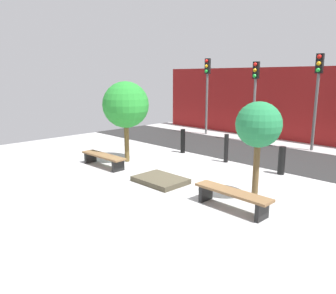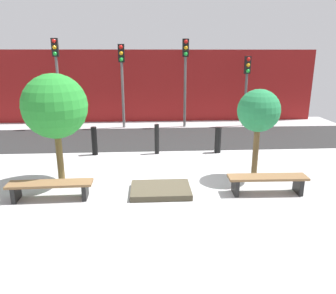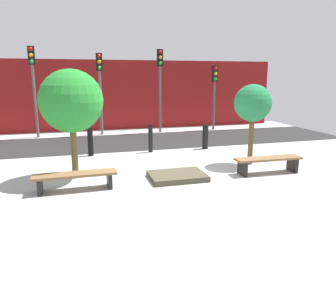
{
  "view_description": "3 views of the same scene",
  "coord_description": "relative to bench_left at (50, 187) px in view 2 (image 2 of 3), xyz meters",
  "views": [
    {
      "loc": [
        6.7,
        -6.83,
        3.08
      ],
      "look_at": [
        -0.19,
        0.05,
        0.97
      ],
      "focal_mm": 35.0,
      "sensor_mm": 36.0,
      "label": 1
    },
    {
      "loc": [
        -0.28,
        -8.04,
        3.41
      ],
      "look_at": [
        0.18,
        -0.56,
        1.22
      ],
      "focal_mm": 35.0,
      "sensor_mm": 36.0,
      "label": 2
    },
    {
      "loc": [
        -2.51,
        -8.55,
        2.72
      ],
      "look_at": [
        -0.14,
        -0.05,
        0.8
      ],
      "focal_mm": 35.0,
      "sensor_mm": 36.0,
      "label": 3
    }
  ],
  "objects": [
    {
      "name": "bench_right",
      "position": [
        5.28,
        0.0,
        0.02
      ],
      "size": [
        1.96,
        0.49,
        0.46
      ],
      "rotation": [
        0.0,
        0.0,
        -0.02
      ],
      "color": "black",
      "rests_on": "ground"
    },
    {
      "name": "ground_plane",
      "position": [
        2.64,
        0.66,
        -0.31
      ],
      "size": [
        18.0,
        18.0,
        0.0
      ],
      "primitive_type": "plane",
      "color": "#A9A9A9"
    },
    {
      "name": "traffic_light_west",
      "position": [
        -1.63,
        7.7,
        2.42
      ],
      "size": [
        0.28,
        0.27,
        3.98
      ],
      "color": "#606060",
      "rests_on": "ground"
    },
    {
      "name": "bench_left",
      "position": [
        0.0,
        0.0,
        0.0
      ],
      "size": [
        1.99,
        0.5,
        0.42
      ],
      "rotation": [
        0.0,
        0.0,
        0.02
      ],
      "color": "black",
      "rests_on": "ground"
    },
    {
      "name": "bollard_left",
      "position": [
        2.64,
        3.5,
        0.2
      ],
      "size": [
        0.16,
        0.16,
        1.04
      ],
      "primitive_type": "cylinder",
      "color": "black",
      "rests_on": "ground"
    },
    {
      "name": "bollard_far_left",
      "position": [
        0.51,
        3.5,
        0.17
      ],
      "size": [
        0.19,
        0.19,
        0.97
      ],
      "primitive_type": "cylinder",
      "color": "black",
      "rests_on": "ground"
    },
    {
      "name": "tree_behind_right_bench",
      "position": [
        5.28,
        1.03,
        1.57
      ],
      "size": [
        1.13,
        1.13,
        2.48
      ],
      "color": "brown",
      "rests_on": "ground"
    },
    {
      "name": "tree_behind_left_bench",
      "position": [
        0.0,
        1.03,
        1.75
      ],
      "size": [
        1.65,
        1.65,
        2.91
      ],
      "color": "brown",
      "rests_on": "ground"
    },
    {
      "name": "traffic_light_east",
      "position": [
        6.91,
        7.7,
        1.93
      ],
      "size": [
        0.28,
        0.27,
        3.22
      ],
      "color": "#535353",
      "rests_on": "ground"
    },
    {
      "name": "planter_bed",
      "position": [
        2.64,
        0.2,
        -0.24
      ],
      "size": [
        1.49,
        1.08,
        0.15
      ],
      "primitive_type": "cube",
      "color": "#484131",
      "rests_on": "ground"
    },
    {
      "name": "bollard_center",
      "position": [
        4.77,
        3.5,
        0.14
      ],
      "size": [
        0.22,
        0.22,
        0.91
      ],
      "primitive_type": "cylinder",
      "color": "black",
      "rests_on": "ground"
    },
    {
      "name": "road_strip",
      "position": [
        2.64,
        5.58,
        -0.31
      ],
      "size": [
        18.0,
        3.66,
        0.01
      ],
      "primitive_type": "cube",
      "color": "#262626",
      "rests_on": "ground"
    },
    {
      "name": "traffic_light_mid_east",
      "position": [
        4.07,
        7.7,
        2.41
      ],
      "size": [
        0.28,
        0.27,
        3.96
      ],
      "color": "#575757",
      "rests_on": "ground"
    },
    {
      "name": "building_facade",
      "position": [
        2.64,
        9.3,
        1.44
      ],
      "size": [
        16.2,
        0.5,
        3.51
      ],
      "primitive_type": "cube",
      "color": "maroon",
      "rests_on": "ground"
    },
    {
      "name": "traffic_light_mid_west",
      "position": [
        1.22,
        7.7,
        2.26
      ],
      "size": [
        0.28,
        0.27,
        3.74
      ],
      "color": "slate",
      "rests_on": "ground"
    }
  ]
}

